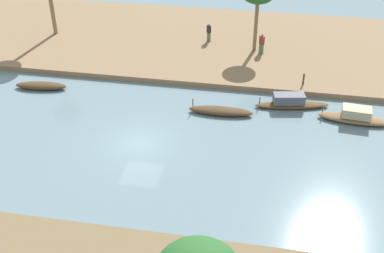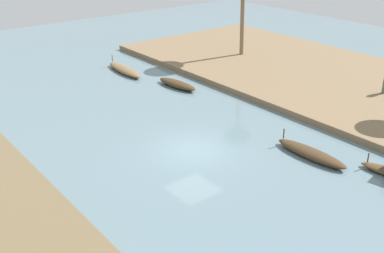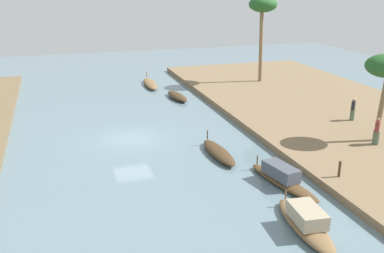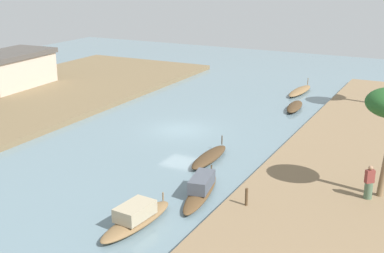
# 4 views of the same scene
# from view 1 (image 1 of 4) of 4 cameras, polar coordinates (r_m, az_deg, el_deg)

# --- Properties ---
(river_water) EXTENTS (74.77, 74.77, 0.00)m
(river_water) POSITION_cam_1_polar(r_m,az_deg,el_deg) (32.77, -5.83, -1.84)
(river_water) COLOR slate
(river_water) RESTS_ON ground
(riverbank_left) EXTENTS (42.99, 15.97, 0.43)m
(riverbank_left) POSITION_cam_1_polar(r_m,az_deg,el_deg) (46.25, -0.62, 9.43)
(riverbank_left) COLOR #846B4C
(riverbank_left) RESTS_ON ground
(sampan_foreground) EXTENTS (3.92, 1.43, 0.49)m
(sampan_foreground) POSITION_cam_1_polar(r_m,az_deg,el_deg) (40.24, -16.30, 4.34)
(sampan_foreground) COLOR #47331E
(sampan_foreground) RESTS_ON river_water
(sampan_downstream_large) EXTENTS (4.82, 1.64, 1.08)m
(sampan_downstream_large) POSITION_cam_1_polar(r_m,az_deg,el_deg) (36.18, 17.51, 1.05)
(sampan_downstream_large) COLOR brown
(sampan_downstream_large) RESTS_ON river_water
(sampan_near_left_bank) EXTENTS (4.43, 1.15, 1.00)m
(sampan_near_left_bank) POSITION_cam_1_polar(r_m,az_deg,el_deg) (35.52, 3.19, 1.73)
(sampan_near_left_bank) COLOR #47331E
(sampan_near_left_bank) RESTS_ON river_water
(sampan_with_tall_canopy) EXTENTS (5.28, 1.98, 1.03)m
(sampan_with_tall_canopy) POSITION_cam_1_polar(r_m,az_deg,el_deg) (36.81, 10.82, 2.62)
(sampan_with_tall_canopy) COLOR brown
(sampan_with_tall_canopy) RESTS_ON river_water
(person_on_near_bank) EXTENTS (0.56, 0.56, 1.71)m
(person_on_near_bank) POSITION_cam_1_polar(r_m,az_deg,el_deg) (43.46, 7.67, 8.89)
(person_on_near_bank) COLOR #4C664C
(person_on_near_bank) RESTS_ON riverbank_left
(person_by_mooring) EXTENTS (0.45, 0.45, 1.65)m
(person_by_mooring) POSITION_cam_1_polar(r_m,az_deg,el_deg) (45.38, 1.86, 10.25)
(person_by_mooring) COLOR #4C664C
(person_by_mooring) RESTS_ON riverbank_left
(mooring_post) EXTENTS (0.14, 0.14, 0.87)m
(mooring_post) POSITION_cam_1_polar(r_m,az_deg,el_deg) (39.10, 12.20, 5.13)
(mooring_post) COLOR #4C3823
(mooring_post) RESTS_ON riverbank_left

